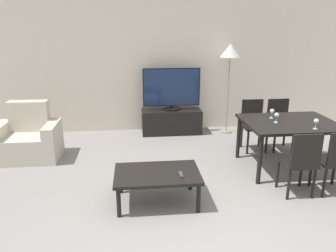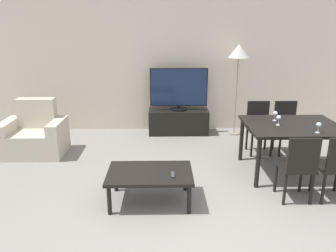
{
  "view_description": "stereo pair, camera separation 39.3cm",
  "coord_description": "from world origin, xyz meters",
  "px_view_note": "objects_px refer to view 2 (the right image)",
  "views": [
    {
      "loc": [
        -0.65,
        -2.69,
        2.09
      ],
      "look_at": [
        -0.17,
        1.9,
        0.65
      ],
      "focal_mm": 35.0,
      "sensor_mm": 36.0,
      "label": 1
    },
    {
      "loc": [
        -0.26,
        -2.71,
        2.09
      ],
      "look_at": [
        -0.17,
        1.9,
        0.65
      ],
      "focal_mm": 35.0,
      "sensor_mm": 36.0,
      "label": 2
    }
  ],
  "objects_px": {
    "floor_lamp": "(239,55)",
    "wine_glass_right": "(319,125)",
    "coffee_table": "(150,175)",
    "wine_glass_left": "(275,114)",
    "dining_chair_near": "(298,165)",
    "remote_primary": "(173,175)",
    "wine_glass_center": "(279,118)",
    "tv_stand": "(178,121)",
    "dining_chair_far": "(286,124)",
    "dining_chair_far_left": "(259,124)",
    "dining_table": "(293,130)",
    "tv": "(179,89)",
    "armchair": "(35,136)"
  },
  "relations": [
    {
      "from": "floor_lamp",
      "to": "wine_glass_center",
      "type": "height_order",
      "value": "floor_lamp"
    },
    {
      "from": "tv",
      "to": "dining_chair_far",
      "type": "height_order",
      "value": "tv"
    },
    {
      "from": "dining_chair_far",
      "to": "remote_primary",
      "type": "xyz_separation_m",
      "value": [
        -1.96,
        -1.74,
        -0.08
      ]
    },
    {
      "from": "remote_primary",
      "to": "dining_table",
      "type": "bearing_deg",
      "value": 27.74
    },
    {
      "from": "dining_chair_far_left",
      "to": "remote_primary",
      "type": "bearing_deg",
      "value": -130.8
    },
    {
      "from": "floor_lamp",
      "to": "dining_chair_near",
      "type": "bearing_deg",
      "value": -85.81
    },
    {
      "from": "dining_chair_near",
      "to": "wine_glass_left",
      "type": "bearing_deg",
      "value": 88.17
    },
    {
      "from": "coffee_table",
      "to": "dining_chair_far",
      "type": "relative_size",
      "value": 1.19
    },
    {
      "from": "floor_lamp",
      "to": "tv",
      "type": "bearing_deg",
      "value": 176.98
    },
    {
      "from": "floor_lamp",
      "to": "wine_glass_center",
      "type": "relative_size",
      "value": 11.91
    },
    {
      "from": "armchair",
      "to": "coffee_table",
      "type": "xyz_separation_m",
      "value": [
        1.97,
        -1.61,
        0.05
      ]
    },
    {
      "from": "coffee_table",
      "to": "dining_chair_near",
      "type": "height_order",
      "value": "dining_chair_near"
    },
    {
      "from": "dining_chair_far_left",
      "to": "wine_glass_right",
      "type": "height_order",
      "value": "wine_glass_right"
    },
    {
      "from": "tv_stand",
      "to": "wine_glass_right",
      "type": "height_order",
      "value": "wine_glass_right"
    },
    {
      "from": "floor_lamp",
      "to": "wine_glass_right",
      "type": "height_order",
      "value": "floor_lamp"
    },
    {
      "from": "dining_table",
      "to": "wine_glass_left",
      "type": "xyz_separation_m",
      "value": [
        -0.2,
        0.2,
        0.18
      ]
    },
    {
      "from": "coffee_table",
      "to": "wine_glass_left",
      "type": "relative_size",
      "value": 6.97
    },
    {
      "from": "floor_lamp",
      "to": "wine_glass_right",
      "type": "distance_m",
      "value": 2.35
    },
    {
      "from": "tv_stand",
      "to": "dining_chair_near",
      "type": "bearing_deg",
      "value": -64.12
    },
    {
      "from": "dining_chair_far_left",
      "to": "floor_lamp",
      "type": "distance_m",
      "value": 1.44
    },
    {
      "from": "dining_table",
      "to": "dining_chair_near",
      "type": "relative_size",
      "value": 1.54
    },
    {
      "from": "tv",
      "to": "wine_glass_right",
      "type": "distance_m",
      "value": 2.8
    },
    {
      "from": "wine_glass_center",
      "to": "wine_glass_right",
      "type": "height_order",
      "value": "same"
    },
    {
      "from": "dining_chair_far",
      "to": "floor_lamp",
      "type": "bearing_deg",
      "value": 124.26
    },
    {
      "from": "dining_chair_far",
      "to": "remote_primary",
      "type": "relative_size",
      "value": 5.71
    },
    {
      "from": "remote_primary",
      "to": "wine_glass_left",
      "type": "height_order",
      "value": "wine_glass_left"
    },
    {
      "from": "coffee_table",
      "to": "dining_chair_far_left",
      "type": "height_order",
      "value": "dining_chair_far_left"
    },
    {
      "from": "coffee_table",
      "to": "remote_primary",
      "type": "relative_size",
      "value": 6.79
    },
    {
      "from": "wine_glass_right",
      "to": "armchair",
      "type": "bearing_deg",
      "value": 164.1
    },
    {
      "from": "floor_lamp",
      "to": "dining_table",
      "type": "bearing_deg",
      "value": -76.7
    },
    {
      "from": "wine_glass_right",
      "to": "dining_chair_far",
      "type": "bearing_deg",
      "value": 87.42
    },
    {
      "from": "tv_stand",
      "to": "dining_chair_far_left",
      "type": "bearing_deg",
      "value": -38.19
    },
    {
      "from": "tv",
      "to": "dining_chair_far_left",
      "type": "xyz_separation_m",
      "value": [
        1.3,
        -1.02,
        -0.41
      ]
    },
    {
      "from": "tv_stand",
      "to": "remote_primary",
      "type": "xyz_separation_m",
      "value": [
        -0.2,
        -2.76,
        0.17
      ]
    },
    {
      "from": "tv_stand",
      "to": "dining_chair_far",
      "type": "relative_size",
      "value": 1.36
    },
    {
      "from": "dining_table",
      "to": "tv_stand",
      "type": "bearing_deg",
      "value": 129.6
    },
    {
      "from": "wine_glass_center",
      "to": "dining_table",
      "type": "bearing_deg",
      "value": 7.07
    },
    {
      "from": "tv_stand",
      "to": "floor_lamp",
      "type": "bearing_deg",
      "value": -3.15
    },
    {
      "from": "tv",
      "to": "dining_chair_far",
      "type": "distance_m",
      "value": 2.08
    },
    {
      "from": "tv",
      "to": "wine_glass_left",
      "type": "bearing_deg",
      "value": -51.06
    },
    {
      "from": "tv",
      "to": "floor_lamp",
      "type": "xyz_separation_m",
      "value": [
        1.11,
        -0.06,
        0.65
      ]
    },
    {
      "from": "wine_glass_center",
      "to": "remote_primary",
      "type": "bearing_deg",
      "value": -149.62
    },
    {
      "from": "tv",
      "to": "wine_glass_center",
      "type": "relative_size",
      "value": 7.59
    },
    {
      "from": "wine_glass_center",
      "to": "tv",
      "type": "bearing_deg",
      "value": 124.82
    },
    {
      "from": "dining_chair_far_left",
      "to": "wine_glass_left",
      "type": "distance_m",
      "value": 0.72
    },
    {
      "from": "tv_stand",
      "to": "wine_glass_left",
      "type": "xyz_separation_m",
      "value": [
        1.33,
        -1.65,
        0.59
      ]
    },
    {
      "from": "tv_stand",
      "to": "dining_chair_near",
      "type": "height_order",
      "value": "dining_chair_near"
    },
    {
      "from": "dining_chair_far",
      "to": "wine_glass_left",
      "type": "height_order",
      "value": "wine_glass_left"
    },
    {
      "from": "dining_chair_near",
      "to": "remote_primary",
      "type": "xyz_separation_m",
      "value": [
        -1.5,
        -0.08,
        -0.08
      ]
    },
    {
      "from": "tv_stand",
      "to": "remote_primary",
      "type": "relative_size",
      "value": 7.77
    }
  ]
}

